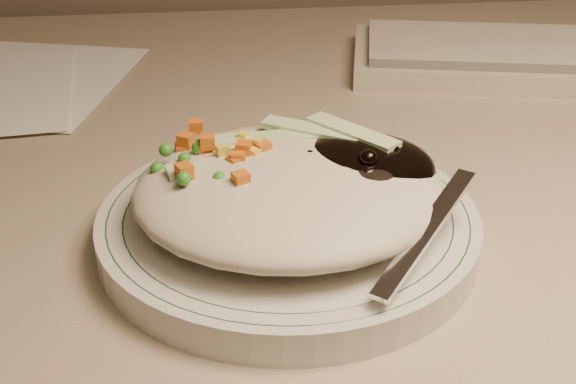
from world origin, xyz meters
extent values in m
cube|color=gray|center=(0.00, 1.38, 0.72)|extent=(1.40, 0.70, 0.04)
cylinder|color=beige|center=(-0.05, 1.21, 0.75)|extent=(0.24, 0.24, 0.02)
torus|color=#144723|center=(-0.05, 1.21, 0.76)|extent=(0.23, 0.23, 0.00)
torus|color=#144723|center=(-0.05, 1.21, 0.76)|extent=(0.21, 0.21, 0.00)
ellipsoid|color=#BCB098|center=(-0.05, 1.20, 0.78)|extent=(0.19, 0.18, 0.04)
ellipsoid|color=black|center=(-0.01, 1.22, 0.79)|extent=(0.10, 0.09, 0.03)
ellipsoid|color=orange|center=(-0.10, 1.22, 0.78)|extent=(0.08, 0.08, 0.02)
sphere|color=black|center=(-0.04, 1.22, 0.79)|extent=(0.01, 0.01, 0.01)
sphere|color=black|center=(-0.01, 1.22, 0.79)|extent=(0.01, 0.01, 0.01)
sphere|color=black|center=(0.01, 1.22, 0.80)|extent=(0.01, 0.01, 0.01)
sphere|color=black|center=(0.01, 1.23, 0.79)|extent=(0.01, 0.01, 0.01)
sphere|color=black|center=(-0.01, 1.20, 0.80)|extent=(0.01, 0.01, 0.01)
sphere|color=black|center=(-0.01, 1.22, 0.79)|extent=(0.01, 0.01, 0.01)
sphere|color=black|center=(0.00, 1.23, 0.79)|extent=(0.01, 0.01, 0.01)
cube|color=#CA6016|center=(-0.10, 1.23, 0.80)|extent=(0.01, 0.01, 0.01)
cube|color=#CA6016|center=(-0.09, 1.21, 0.79)|extent=(0.01, 0.01, 0.01)
cube|color=#CA6016|center=(-0.12, 1.24, 0.80)|extent=(0.01, 0.01, 0.01)
cube|color=#CA6016|center=(-0.08, 1.22, 0.80)|extent=(0.01, 0.01, 0.01)
cube|color=#CA6016|center=(-0.08, 1.21, 0.80)|extent=(0.01, 0.01, 0.01)
cube|color=#CA6016|center=(-0.12, 1.25, 0.79)|extent=(0.01, 0.01, 0.01)
cube|color=#CA6016|center=(-0.10, 1.23, 0.80)|extent=(0.01, 0.01, 0.01)
cube|color=#CA6016|center=(-0.09, 1.21, 0.80)|extent=(0.01, 0.01, 0.01)
cube|color=#CA6016|center=(-0.07, 1.22, 0.80)|extent=(0.01, 0.01, 0.01)
cube|color=#CA6016|center=(-0.11, 1.25, 0.80)|extent=(0.01, 0.01, 0.01)
cube|color=#CA6016|center=(-0.12, 1.20, 0.80)|extent=(0.01, 0.01, 0.01)
cube|color=#CA6016|center=(-0.08, 1.18, 0.80)|extent=(0.01, 0.01, 0.01)
cube|color=#CA6016|center=(-0.12, 1.21, 0.79)|extent=(0.01, 0.01, 0.01)
cube|color=#CA6016|center=(-0.12, 1.24, 0.79)|extent=(0.01, 0.01, 0.01)
sphere|color=#388C28|center=(-0.08, 1.22, 0.80)|extent=(0.01, 0.01, 0.01)
sphere|color=#388C28|center=(-0.12, 1.19, 0.80)|extent=(0.01, 0.01, 0.01)
sphere|color=#388C28|center=(-0.12, 1.22, 0.80)|extent=(0.01, 0.01, 0.01)
sphere|color=#388C28|center=(-0.13, 1.22, 0.80)|extent=(0.01, 0.01, 0.01)
sphere|color=#388C28|center=(-0.09, 1.23, 0.79)|extent=(0.01, 0.01, 0.01)
sphere|color=#388C28|center=(-0.08, 1.20, 0.79)|extent=(0.01, 0.01, 0.01)
sphere|color=#388C28|center=(-0.10, 1.22, 0.79)|extent=(0.01, 0.01, 0.01)
sphere|color=#388C28|center=(-0.11, 1.20, 0.79)|extent=(0.01, 0.01, 0.01)
sphere|color=#388C28|center=(-0.13, 1.22, 0.79)|extent=(0.01, 0.01, 0.01)
sphere|color=#388C28|center=(-0.11, 1.23, 0.80)|extent=(0.01, 0.01, 0.01)
sphere|color=#388C28|center=(-0.11, 1.23, 0.80)|extent=(0.01, 0.01, 0.01)
sphere|color=#388C28|center=(-0.12, 1.21, 0.79)|extent=(0.01, 0.01, 0.01)
sphere|color=#388C28|center=(-0.10, 1.19, 0.80)|extent=(0.01, 0.01, 0.01)
sphere|color=#388C28|center=(-0.06, 1.24, 0.79)|extent=(0.01, 0.01, 0.01)
cube|color=yellow|center=(-0.09, 1.23, 0.79)|extent=(0.01, 0.01, 0.01)
cube|color=yellow|center=(-0.07, 1.22, 0.80)|extent=(0.01, 0.01, 0.01)
cube|color=yellow|center=(-0.10, 1.23, 0.79)|extent=(0.01, 0.01, 0.01)
cube|color=yellow|center=(-0.09, 1.22, 0.80)|extent=(0.01, 0.01, 0.01)
cube|color=yellow|center=(-0.10, 1.22, 0.79)|extent=(0.01, 0.01, 0.01)
cube|color=yellow|center=(-0.07, 1.23, 0.80)|extent=(0.01, 0.01, 0.01)
cube|color=yellow|center=(-0.08, 1.24, 0.80)|extent=(0.01, 0.01, 0.01)
cube|color=yellow|center=(-0.09, 1.22, 0.79)|extent=(0.01, 0.01, 0.01)
cube|color=#B2D18C|center=(-0.06, 1.24, 0.80)|extent=(0.07, 0.02, 0.00)
cube|color=#B2D18C|center=(-0.03, 1.25, 0.80)|extent=(0.07, 0.05, 0.00)
cube|color=#B2D18C|center=(-0.09, 1.21, 0.80)|extent=(0.07, 0.03, 0.00)
cube|color=#B2D18C|center=(-0.01, 1.24, 0.80)|extent=(0.06, 0.06, 0.00)
ellipsoid|color=silver|center=(-0.01, 1.20, 0.79)|extent=(0.06, 0.06, 0.01)
cube|color=silver|center=(0.02, 1.15, 0.78)|extent=(0.08, 0.09, 0.03)
cube|color=#B5AC94|center=(0.25, 1.49, 0.75)|extent=(0.42, 0.22, 0.02)
cube|color=beige|center=(0.25, 1.49, 0.76)|extent=(0.39, 0.19, 0.01)
camera|label=1|loc=(-0.10, 0.78, 1.02)|focal=50.00mm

